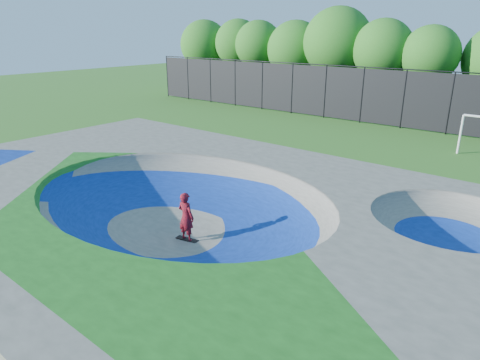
# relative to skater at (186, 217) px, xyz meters

# --- Properties ---
(ground) EXTENTS (120.00, 120.00, 0.00)m
(ground) POSITION_rel_skater_xyz_m (-0.61, 0.28, -0.83)
(ground) COLOR #2C661C
(ground) RESTS_ON ground
(skate_deck) EXTENTS (22.00, 14.00, 1.50)m
(skate_deck) POSITION_rel_skater_xyz_m (-0.61, 0.28, -0.08)
(skate_deck) COLOR gray
(skate_deck) RESTS_ON ground
(skater) EXTENTS (0.62, 0.42, 1.67)m
(skater) POSITION_rel_skater_xyz_m (0.00, 0.00, 0.00)
(skater) COLOR red
(skater) RESTS_ON ground
(skateboard) EXTENTS (0.81, 0.35, 0.05)m
(skateboard) POSITION_rel_skater_xyz_m (0.00, 0.00, -0.81)
(skateboard) COLOR black
(skateboard) RESTS_ON ground
(fence) EXTENTS (48.09, 0.09, 4.04)m
(fence) POSITION_rel_skater_xyz_m (-0.61, 21.28, 1.26)
(fence) COLOR black
(fence) RESTS_ON ground
(treeline) EXTENTS (53.27, 7.25, 8.39)m
(treeline) POSITION_rel_skater_xyz_m (-2.36, 26.15, 4.09)
(treeline) COLOR #432D21
(treeline) RESTS_ON ground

